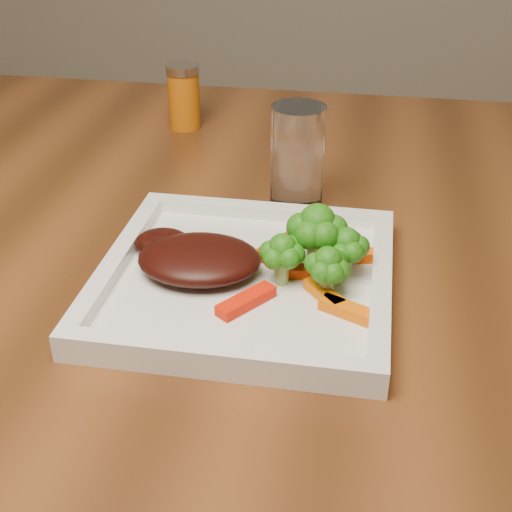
% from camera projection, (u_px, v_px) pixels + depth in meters
% --- Properties ---
extents(dining_table, '(1.60, 0.90, 0.75)m').
position_uv_depth(dining_table, '(118.00, 431.00, 1.03)').
color(dining_table, brown).
rests_on(dining_table, floor).
extents(plate, '(0.27, 0.27, 0.01)m').
position_uv_depth(plate, '(246.00, 283.00, 0.67)').
color(plate, white).
rests_on(plate, dining_table).
extents(steak, '(0.12, 0.10, 0.03)m').
position_uv_depth(steak, '(199.00, 259.00, 0.67)').
color(steak, '#330A07').
rests_on(steak, plate).
extents(broccoli_0, '(0.08, 0.08, 0.07)m').
position_uv_depth(broccoli_0, '(317.00, 237.00, 0.67)').
color(broccoli_0, '#266811').
rests_on(broccoli_0, plate).
extents(broccoli_1, '(0.06, 0.06, 0.06)m').
position_uv_depth(broccoli_1, '(346.00, 247.00, 0.66)').
color(broccoli_1, '#1C7313').
rests_on(broccoli_1, plate).
extents(broccoli_2, '(0.05, 0.05, 0.06)m').
position_uv_depth(broccoli_2, '(327.00, 267.00, 0.63)').
color(broccoli_2, '#156F12').
rests_on(broccoli_2, plate).
extents(broccoli_3, '(0.06, 0.06, 0.06)m').
position_uv_depth(broccoli_3, '(282.00, 254.00, 0.65)').
color(broccoli_3, '#267413').
rests_on(broccoli_3, plate).
extents(carrot_1, '(0.06, 0.04, 0.01)m').
position_uv_depth(carrot_1, '(351.00, 311.00, 0.62)').
color(carrot_1, '#E56203').
rests_on(carrot_1, plate).
extents(carrot_2, '(0.05, 0.06, 0.01)m').
position_uv_depth(carrot_2, '(246.00, 301.00, 0.63)').
color(carrot_2, red).
rests_on(carrot_2, plate).
extents(carrot_3, '(0.06, 0.02, 0.01)m').
position_uv_depth(carrot_3, '(359.00, 255.00, 0.70)').
color(carrot_3, '#FF5304').
rests_on(carrot_3, plate).
extents(carrot_4, '(0.05, 0.06, 0.01)m').
position_uv_depth(carrot_4, '(280.00, 246.00, 0.71)').
color(carrot_4, red).
rests_on(carrot_4, plate).
extents(carrot_5, '(0.04, 0.04, 0.01)m').
position_uv_depth(carrot_5, '(324.00, 294.00, 0.64)').
color(carrot_5, '#FF7104').
rests_on(carrot_5, plate).
extents(carrot_6, '(0.05, 0.02, 0.01)m').
position_uv_depth(carrot_6, '(310.00, 272.00, 0.67)').
color(carrot_6, '#C83203').
rests_on(carrot_6, plate).
extents(spice_shaker, '(0.05, 0.05, 0.09)m').
position_uv_depth(spice_shaker, '(184.00, 97.00, 1.02)').
color(spice_shaker, '#B5590A').
rests_on(spice_shaker, dining_table).
extents(drinking_glass, '(0.07, 0.07, 0.12)m').
position_uv_depth(drinking_glass, '(297.00, 158.00, 0.80)').
color(drinking_glass, white).
rests_on(drinking_glass, dining_table).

